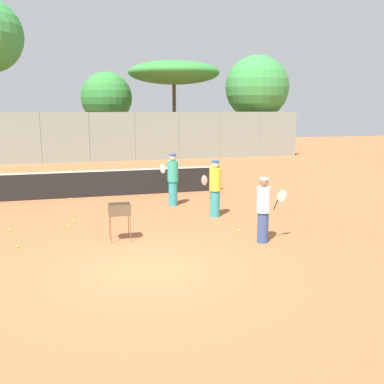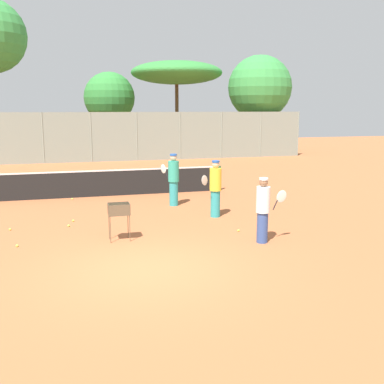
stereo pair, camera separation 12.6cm
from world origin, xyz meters
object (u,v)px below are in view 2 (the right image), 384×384
Objects in this scene: tennis_net at (108,182)px; ball_cart at (119,212)px; player_yellow_shirt at (173,179)px; player_red_cap at (215,188)px; player_white_outfit at (263,209)px.

tennis_net reaches higher than ball_cart.
player_yellow_shirt reaches higher than ball_cart.
player_yellow_shirt is at bearing 58.41° from ball_cart.
player_yellow_shirt is 1.86× the size of ball_cart.
player_red_cap is 2.25m from player_yellow_shirt.
player_white_outfit is at bearing -18.22° from ball_cart.
player_red_cap reaches higher than tennis_net.
player_yellow_shirt is (-1.22, 5.09, 0.08)m from player_white_outfit.
player_yellow_shirt is at bearing -49.17° from tennis_net.
player_yellow_shirt reaches higher than player_white_outfit.
player_red_cap is at bearing 92.97° from player_white_outfit.
tennis_net is at bearing 87.47° from ball_cart.
tennis_net is 5.07× the size of player_yellow_shirt.
player_red_cap is 3.79m from ball_cart.
player_white_outfit is at bearing 164.55° from player_yellow_shirt.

